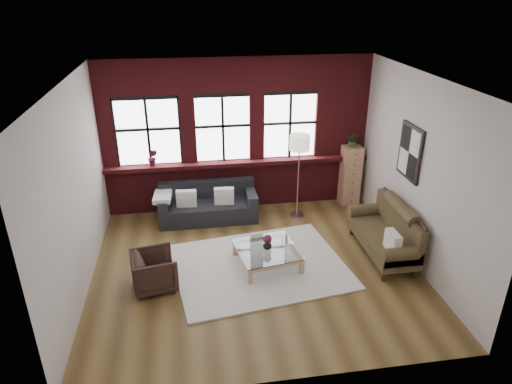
{
  "coord_description": "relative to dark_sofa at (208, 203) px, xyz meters",
  "views": [
    {
      "loc": [
        -1.01,
        -6.55,
        4.49
      ],
      "look_at": [
        0.1,
        0.6,
        1.15
      ],
      "focal_mm": 32.0,
      "sensor_mm": 36.0,
      "label": 1
    }
  ],
  "objects": [
    {
      "name": "dark_sofa",
      "position": [
        0.0,
        0.0,
        0.0
      ],
      "size": [
        1.99,
        0.8,
        0.72
      ],
      "primitive_type": null,
      "color": "black",
      "rests_on": "floor"
    },
    {
      "name": "window_mid",
      "position": [
        0.4,
        0.55,
        1.39
      ],
      "size": [
        1.38,
        0.1,
        1.5
      ],
      "primitive_type": null,
      "color": "black",
      "rests_on": "brick_backwall"
    },
    {
      "name": "potted_plant_top",
      "position": [
        3.13,
        0.33,
        1.1
      ],
      "size": [
        0.35,
        0.33,
        0.31
      ],
      "primitive_type": "imported",
      "rotation": [
        0.0,
        0.0,
        -0.4
      ],
      "color": "#2D5923",
      "rests_on": "drawer_chest"
    },
    {
      "name": "vase",
      "position": [
        0.91,
        -1.87,
        0.05
      ],
      "size": [
        0.17,
        0.17,
        0.16
      ],
      "primitive_type": "imported",
      "rotation": [
        0.0,
        0.0,
        -0.18
      ],
      "color": "#B2B2B2",
      "rests_on": "coffee_table"
    },
    {
      "name": "wall_left",
      "position": [
        -2.05,
        -1.9,
        1.24
      ],
      "size": [
        0.0,
        5.0,
        5.0
      ],
      "primitive_type": "plane",
      "rotation": [
        1.57,
        0.0,
        1.57
      ],
      "color": "beige",
      "rests_on": "ground"
    },
    {
      "name": "pillow_b",
      "position": [
        0.33,
        -0.1,
        0.19
      ],
      "size": [
        0.41,
        0.18,
        0.34
      ],
      "primitive_type": "cube",
      "rotation": [
        0.0,
        0.0,
        -0.09
      ],
      "color": "white",
      "rests_on": "dark_sofa"
    },
    {
      "name": "wall_right",
      "position": [
        3.45,
        -1.9,
        1.24
      ],
      "size": [
        0.0,
        5.0,
        5.0
      ],
      "primitive_type": "plane",
      "rotation": [
        1.57,
        0.0,
        -1.57
      ],
      "color": "beige",
      "rests_on": "ground"
    },
    {
      "name": "floor",
      "position": [
        0.7,
        -1.9,
        -0.36
      ],
      "size": [
        5.5,
        5.5,
        0.0
      ],
      "primitive_type": "plane",
      "color": "brown",
      "rests_on": "ground"
    },
    {
      "name": "wall_poster",
      "position": [
        3.42,
        -1.6,
        1.49
      ],
      "size": [
        0.05,
        0.74,
        0.94
      ],
      "primitive_type": null,
      "color": "black",
      "rests_on": "wall_right"
    },
    {
      "name": "flowers",
      "position": [
        0.91,
        -1.87,
        0.16
      ],
      "size": [
        0.16,
        0.16,
        0.16
      ],
      "primitive_type": "sphere",
      "color": "#5E2039",
      "rests_on": "vase"
    },
    {
      "name": "wall_front",
      "position": [
        0.7,
        -4.4,
        1.24
      ],
      "size": [
        5.5,
        0.0,
        5.5
      ],
      "primitive_type": "plane",
      "rotation": [
        -1.57,
        0.0,
        0.0
      ],
      "color": "beige",
      "rests_on": "ground"
    },
    {
      "name": "vintage_settee",
      "position": [
        3.0,
        -1.84,
        0.12
      ],
      "size": [
        0.8,
        1.8,
        0.96
      ],
      "primitive_type": null,
      "color": "#44371F",
      "rests_on": "floor"
    },
    {
      "name": "ceiling",
      "position": [
        0.7,
        -1.9,
        2.84
      ],
      "size": [
        5.5,
        5.5,
        0.0
      ],
      "primitive_type": "plane",
      "rotation": [
        3.14,
        0.0,
        0.0
      ],
      "color": "white",
      "rests_on": "ground"
    },
    {
      "name": "pillow_settee",
      "position": [
        2.92,
        -2.38,
        0.23
      ],
      "size": [
        0.15,
        0.38,
        0.34
      ],
      "primitive_type": "cube",
      "rotation": [
        0.0,
        0.0,
        0.02
      ],
      "color": "white",
      "rests_on": "vintage_settee"
    },
    {
      "name": "window_left",
      "position": [
        -1.1,
        0.55,
        1.39
      ],
      "size": [
        1.38,
        0.1,
        1.5
      ],
      "primitive_type": null,
      "color": "black",
      "rests_on": "brick_backwall"
    },
    {
      "name": "floor_lamp",
      "position": [
        1.85,
        -0.14,
        0.6
      ],
      "size": [
        0.4,
        0.4,
        1.92
      ],
      "primitive_type": null,
      "color": "#A5A5A8",
      "rests_on": "floor"
    },
    {
      "name": "sill_ledge",
      "position": [
        0.7,
        0.45,
        0.68
      ],
      "size": [
        5.5,
        0.3,
        0.08
      ],
      "primitive_type": "cube",
      "color": "maroon",
      "rests_on": "brick_backwall"
    },
    {
      "name": "coffee_table",
      "position": [
        0.91,
        -1.87,
        -0.2
      ],
      "size": [
        1.18,
        1.18,
        0.35
      ],
      "primitive_type": null,
      "rotation": [
        0.0,
        0.0,
        0.17
      ],
      "color": "tan",
      "rests_on": "shag_rug"
    },
    {
      "name": "pillow_a",
      "position": [
        -0.43,
        -0.1,
        0.19
      ],
      "size": [
        0.41,
        0.17,
        0.34
      ],
      "primitive_type": "cube",
      "rotation": [
        0.0,
        0.0,
        -0.08
      ],
      "color": "white",
      "rests_on": "dark_sofa"
    },
    {
      "name": "armchair",
      "position": [
        -0.98,
        -2.21,
        -0.05
      ],
      "size": [
        0.8,
        0.78,
        0.62
      ],
      "primitive_type": "imported",
      "rotation": [
        0.0,
        0.0,
        1.76
      ],
      "color": "black",
      "rests_on": "floor"
    },
    {
      "name": "window_right",
      "position": [
        1.8,
        0.55,
        1.39
      ],
      "size": [
        1.38,
        0.1,
        1.5
      ],
      "primitive_type": null,
      "color": "black",
      "rests_on": "brick_backwall"
    },
    {
      "name": "drawer_chest",
      "position": [
        3.13,
        0.33,
        0.29
      ],
      "size": [
        0.4,
        0.4,
        1.31
      ],
      "primitive_type": "cube",
      "color": "tan",
      "rests_on": "floor"
    },
    {
      "name": "shag_rug",
      "position": [
        0.77,
        -1.91,
        -0.34
      ],
      "size": [
        3.15,
        2.63,
        0.03
      ],
      "primitive_type": "cube",
      "rotation": [
        0.0,
        0.0,
        0.14
      ],
      "color": "silver",
      "rests_on": "floor"
    },
    {
      "name": "brick_backwall",
      "position": [
        0.7,
        0.54,
        1.24
      ],
      "size": [
        5.5,
        0.12,
        3.2
      ],
      "primitive_type": null,
      "color": "maroon",
      "rests_on": "floor"
    },
    {
      "name": "wall_back",
      "position": [
        0.7,
        0.6,
        1.24
      ],
      "size": [
        5.5,
        0.0,
        5.5
      ],
      "primitive_type": "plane",
      "rotation": [
        1.57,
        0.0,
        0.0
      ],
      "color": "beige",
      "rests_on": "ground"
    },
    {
      "name": "sill_plant",
      "position": [
        -1.05,
        0.42,
        0.9
      ],
      "size": [
        0.24,
        0.21,
        0.37
      ],
      "primitive_type": "imported",
      "rotation": [
        0.0,
        0.0,
        -0.27
      ],
      "color": "#5E2039",
      "rests_on": "sill_ledge"
    }
  ]
}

